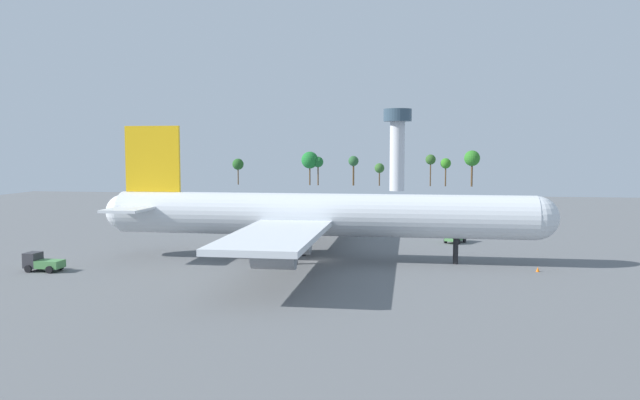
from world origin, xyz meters
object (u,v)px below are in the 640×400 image
object	(u,v)px
safety_cone_nose	(538,269)
catering_truck	(455,236)
fuel_truck	(42,262)
control_tower	(397,140)
cargo_airplane	(317,215)

from	to	relation	value
safety_cone_nose	catering_truck	bearing A→B (deg)	110.29
fuel_truck	control_tower	bearing A→B (deg)	75.66
fuel_truck	control_tower	xyz separation A→B (m)	(41.16, 161.06, 17.79)
cargo_airplane	safety_cone_nose	size ratio (longest dim) A/B	101.32
cargo_airplane	control_tower	size ratio (longest dim) A/B	2.07
fuel_truck	catering_truck	bearing A→B (deg)	30.88
fuel_truck	safety_cone_nose	bearing A→B (deg)	8.04
fuel_truck	cargo_airplane	bearing A→B (deg)	20.72
catering_truck	control_tower	size ratio (longest dim) A/B	0.15
control_tower	catering_truck	bearing A→B (deg)	-84.45
cargo_airplane	catering_truck	xyz separation A→B (m)	(20.18, 19.44, -5.22)
cargo_airplane	safety_cone_nose	xyz separation A→B (m)	(28.80, -3.87, -6.01)
cargo_airplane	fuel_truck	bearing A→B (deg)	-159.28
cargo_airplane	control_tower	world-z (taller)	control_tower
safety_cone_nose	cargo_airplane	bearing A→B (deg)	172.35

